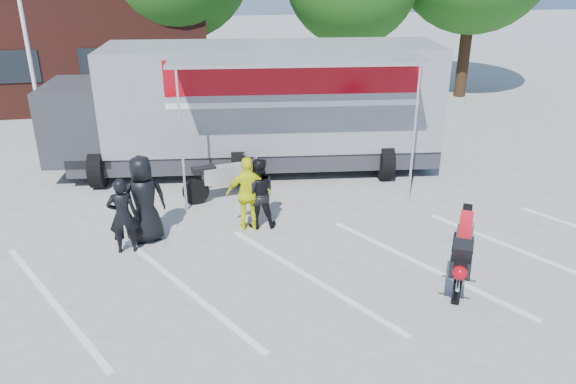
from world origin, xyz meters
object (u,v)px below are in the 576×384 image
object	(u,v)px
spectator_leather_c	(258,193)
parked_motorcycle	(226,199)
stunt_bike_rider	(457,284)
spectator_hivis	(249,194)
spectator_leather_a	(144,199)
spectator_leather_b	(123,216)
transporter_truck	(257,168)

from	to	relation	value
spectator_leather_c	parked_motorcycle	bearing A→B (deg)	-65.90
stunt_bike_rider	spectator_hivis	distance (m)	4.86
spectator_hivis	stunt_bike_rider	bearing A→B (deg)	145.43
spectator_leather_a	spectator_leather_b	distance (m)	0.63
spectator_leather_a	spectator_leather_b	world-z (taller)	spectator_leather_a
stunt_bike_rider	spectator_leather_a	distance (m)	6.70
spectator_leather_a	spectator_hivis	world-z (taller)	spectator_leather_a
transporter_truck	parked_motorcycle	distance (m)	2.34
spectator_hivis	spectator_leather_c	bearing A→B (deg)	-153.77
parked_motorcycle	spectator_hivis	xyz separation A→B (m)	(0.40, -1.77, 0.87)
transporter_truck	spectator_leather_c	xyz separation A→B (m)	(-0.44, -3.76, 0.83)
spectator_leather_b	spectator_leather_c	xyz separation A→B (m)	(2.94, 0.67, -0.00)
spectator_leather_c	stunt_bike_rider	bearing A→B (deg)	141.08
spectator_leather_b	transporter_truck	bearing A→B (deg)	-131.15
transporter_truck	spectator_leather_c	distance (m)	3.88
parked_motorcycle	spectator_leather_c	bearing A→B (deg)	-169.89
transporter_truck	spectator_leather_a	bearing A→B (deg)	-120.32
transporter_truck	parked_motorcycle	world-z (taller)	transporter_truck
stunt_bike_rider	spectator_leather_c	distance (m)	4.75
parked_motorcycle	spectator_leather_a	world-z (taller)	spectator_leather_a
spectator_leather_b	spectator_leather_c	bearing A→B (deg)	-171.04
parked_motorcycle	spectator_leather_c	xyz separation A→B (m)	(0.62, -1.68, 0.83)
spectator_leather_c	spectator_leather_a	bearing A→B (deg)	9.04
spectator_leather_b	spectator_leather_c	world-z (taller)	spectator_leather_b
spectator_leather_b	spectator_hivis	distance (m)	2.77
spectator_leather_a	spectator_leather_b	size ratio (longest dim) A/B	1.17
spectator_leather_b	spectator_hivis	world-z (taller)	spectator_hivis
parked_motorcycle	stunt_bike_rider	size ratio (longest dim) A/B	1.24
spectator_leather_a	spectator_leather_b	xyz separation A→B (m)	(-0.43, -0.44, -0.14)
parked_motorcycle	stunt_bike_rider	distance (m)	6.32
spectator_leather_b	spectator_hivis	size ratio (longest dim) A/B	0.96
stunt_bike_rider	spectator_leather_a	world-z (taller)	spectator_leather_a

